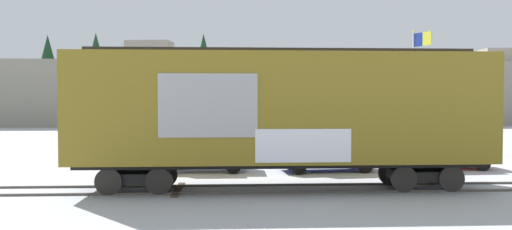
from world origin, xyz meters
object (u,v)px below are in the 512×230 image
(parked_car_red, at_px, (440,152))
(parked_car_silver, at_px, (201,152))
(freight_car, at_px, (281,110))
(flagpole, at_px, (417,71))
(parked_car_blue, at_px, (326,152))

(parked_car_red, bearing_deg, parked_car_silver, -179.65)
(parked_car_silver, height_order, parked_car_red, parked_car_silver)
(freight_car, relative_size, flagpole, 1.85)
(flagpole, xyz_separation_m, parked_car_red, (-2.48, -8.64, -4.36))
(flagpole, height_order, parked_car_blue, flagpole)
(freight_car, xyz_separation_m, parked_car_silver, (-3.10, 4.65, -1.98))
(flagpole, bearing_deg, freight_car, -128.41)
(parked_car_blue, bearing_deg, parked_car_red, 4.29)
(parked_car_blue, bearing_deg, freight_car, -120.96)
(parked_car_blue, xyz_separation_m, parked_car_red, (5.53, 0.41, -0.09))
(freight_car, distance_m, flagpole, 17.20)
(parked_car_silver, relative_size, parked_car_red, 0.88)
(freight_car, xyz_separation_m, flagpole, (10.59, 13.36, 2.28))
(freight_car, height_order, flagpole, flagpole)
(flagpole, distance_m, parked_car_red, 9.99)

